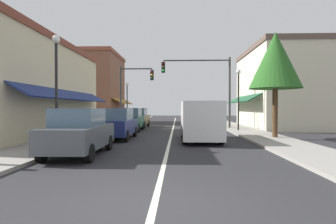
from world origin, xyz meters
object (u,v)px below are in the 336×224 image
parked_car_third_left (130,120)px  street_lamp_left_near (56,73)px  tree_right_near (275,61)px  street_lamp_right_mid (238,89)px  parked_car_second_left (117,124)px  van_in_lane (200,120)px  parked_car_far_left (138,118)px  street_lamp_left_far (127,96)px  parked_car_nearest_left (79,132)px  traffic_signal_left_corner (132,87)px  traffic_signal_mast_arm (206,80)px

parked_car_third_left → street_lamp_left_near: street_lamp_left_near is taller
tree_right_near → street_lamp_right_mid: bearing=101.6°
parked_car_second_left → van_in_lane: 4.70m
parked_car_second_left → parked_car_far_left: bearing=92.0°
van_in_lane → street_lamp_left_far: 15.85m
parked_car_nearest_left → street_lamp_left_near: street_lamp_left_near is taller
parked_car_nearest_left → traffic_signal_left_corner: size_ratio=0.74×
parked_car_far_left → street_lamp_left_near: 13.32m
parked_car_far_left → van_in_lane: (4.89, -10.05, 0.27)m
parked_car_nearest_left → traffic_signal_left_corner: traffic_signal_left_corner is taller
tree_right_near → street_lamp_left_far: bearing=129.3°
parked_car_far_left → street_lamp_right_mid: bearing=-26.5°
van_in_lane → tree_right_near: 5.53m
traffic_signal_left_corner → parked_car_far_left: bearing=21.9°
parked_car_third_left → street_lamp_left_far: size_ratio=0.92×
parked_car_third_left → parked_car_far_left: same height
street_lamp_left_near → tree_right_near: tree_right_near is taller
parked_car_nearest_left → parked_car_second_left: same height
street_lamp_right_mid → parked_car_nearest_left: bearing=-127.9°
traffic_signal_left_corner → parked_car_second_left: bearing=-85.4°
street_lamp_left_near → parked_car_third_left: bearing=79.0°
parked_car_far_left → traffic_signal_mast_arm: 7.12m
parked_car_nearest_left → parked_car_far_left: (0.00, 14.88, 0.00)m
parked_car_far_left → traffic_signal_mast_arm: traffic_signal_mast_arm is taller
van_in_lane → traffic_signal_left_corner: (-5.41, 9.84, 2.54)m
parked_car_third_left → street_lamp_right_mid: bearing=-2.4°
parked_car_third_left → street_lamp_left_far: street_lamp_left_far is taller
van_in_lane → traffic_signal_mast_arm: 8.96m
parked_car_second_left → traffic_signal_mast_arm: traffic_signal_mast_arm is taller
street_lamp_left_near → parked_car_second_left: bearing=60.5°
van_in_lane → parked_car_third_left: bearing=128.4°
parked_car_second_left → street_lamp_left_far: street_lamp_left_far is taller
parked_car_second_left → traffic_signal_mast_arm: size_ratio=0.68×
street_lamp_right_mid → van_in_lane: bearing=-120.1°
traffic_signal_mast_arm → tree_right_near: bearing=-67.3°
parked_car_far_left → van_in_lane: 11.18m
street_lamp_left_far → street_lamp_left_near: bearing=-89.9°
van_in_lane → traffic_signal_left_corner: traffic_signal_left_corner is taller
parked_car_second_left → parked_car_third_left: (-0.21, 5.50, 0.00)m
van_in_lane → traffic_signal_mast_arm: size_ratio=0.86×
traffic_signal_left_corner → traffic_signal_mast_arm: bearing=-12.7°
parked_car_nearest_left → street_lamp_left_far: bearing=94.2°
parked_car_third_left → traffic_signal_mast_arm: traffic_signal_mast_arm is taller
tree_right_near → traffic_signal_left_corner: bearing=137.3°
traffic_signal_mast_arm → tree_right_near: 8.14m
street_lamp_left_near → van_in_lane: bearing=23.8°
parked_car_second_left → parked_car_third_left: 5.50m
parked_car_nearest_left → street_lamp_left_near: 3.58m
parked_car_nearest_left → van_in_lane: (4.89, 4.83, 0.27)m
van_in_lane → tree_right_near: bearing=10.6°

